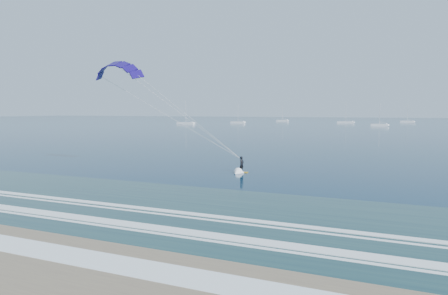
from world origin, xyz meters
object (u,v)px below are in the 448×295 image
at_px(kitesurfer_rig, 175,109).
at_px(sailboat_7, 282,121).
at_px(sailboat_0, 186,123).
at_px(sailboat_3, 379,125).
at_px(sailboat_2, 346,122).
at_px(sailboat_4, 407,122).
at_px(sailboat_1, 238,122).

bearing_deg(kitesurfer_rig, sailboat_7, 101.53).
distance_m(kitesurfer_rig, sailboat_0, 170.71).
height_order(sailboat_0, sailboat_3, sailboat_0).
distance_m(sailboat_2, sailboat_4, 45.36).
distance_m(sailboat_0, sailboat_7, 82.74).
distance_m(sailboat_2, sailboat_7, 49.79).
xyz_separation_m(kitesurfer_rig, sailboat_3, (18.42, 162.30, -7.01)).
bearing_deg(sailboat_3, sailboat_0, -173.13).
height_order(kitesurfer_rig, sailboat_7, kitesurfer_rig).
bearing_deg(sailboat_1, kitesurfer_rig, -71.28).
relative_size(sailboat_3, sailboat_4, 0.98).
height_order(sailboat_0, sailboat_4, sailboat_0).
xyz_separation_m(sailboat_1, sailboat_3, (77.87, -13.16, -0.01)).
height_order(sailboat_2, sailboat_3, sailboat_2).
xyz_separation_m(sailboat_3, sailboat_4, (13.94, 70.74, -0.00)).
height_order(sailboat_0, sailboat_7, sailboat_0).
relative_size(kitesurfer_rig, sailboat_1, 1.78).
bearing_deg(sailboat_2, sailboat_4, 41.41).
distance_m(sailboat_0, sailboat_1, 32.74).
bearing_deg(sailboat_2, sailboat_7, 153.04).
distance_m(sailboat_0, sailboat_4, 139.89).
xyz_separation_m(sailboat_1, sailboat_2, (57.79, 27.58, 0.00)).
xyz_separation_m(sailboat_1, sailboat_7, (13.41, 50.15, -0.01)).
relative_size(sailboat_1, sailboat_4, 1.06).
xyz_separation_m(sailboat_0, sailboat_2, (78.84, 52.66, -0.01)).
relative_size(kitesurfer_rig, sailboat_4, 1.89).
bearing_deg(sailboat_2, sailboat_1, -154.49).
xyz_separation_m(sailboat_1, sailboat_4, (91.81, 57.58, -0.01)).
relative_size(kitesurfer_rig, sailboat_0, 1.52).
xyz_separation_m(sailboat_0, sailboat_7, (34.46, 75.23, -0.02)).
bearing_deg(sailboat_0, sailboat_1, 50.00).
height_order(sailboat_1, sailboat_2, sailboat_2).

